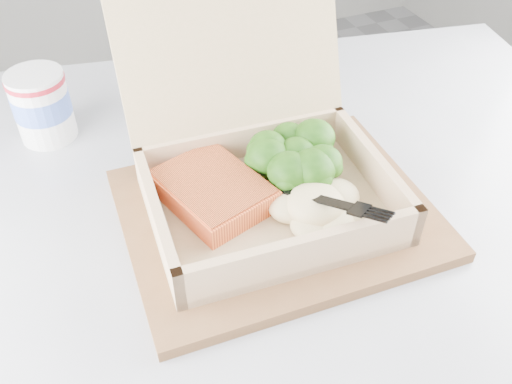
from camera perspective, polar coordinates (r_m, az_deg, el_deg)
name	(u,v)px	position (r m, az deg, el deg)	size (l,w,h in m)	color
cafe_table	(291,365)	(0.73, 3.50, -16.91)	(1.04, 1.04, 0.76)	black
serving_tray	(277,214)	(0.61, 2.08, -2.17)	(0.32, 0.25, 0.01)	brown
takeout_container	(256,146)	(0.60, -0.01, 4.63)	(0.26, 0.28, 0.22)	tan
salmon_fillet	(213,191)	(0.59, -4.36, 0.14)	(0.09, 0.12, 0.02)	orange
broccoli_pile	(296,159)	(0.62, 4.07, 3.31)	(0.11, 0.11, 0.04)	#326A17
mashed_potatoes	(315,205)	(0.57, 5.93, -1.26)	(0.10, 0.09, 0.03)	beige
plastic_fork	(294,189)	(0.57, 3.80, 0.34)	(0.08, 0.13, 0.03)	black
paper_cup	(41,104)	(0.75, -20.67, 8.24)	(0.07, 0.07, 0.09)	silver
receipt	(252,128)	(0.74, -0.41, 6.46)	(0.07, 0.14, 0.00)	white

